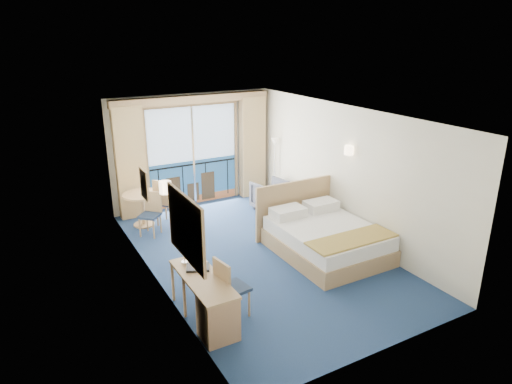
% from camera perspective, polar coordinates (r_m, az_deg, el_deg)
% --- Properties ---
extents(floor, '(6.50, 6.50, 0.00)m').
position_cam_1_polar(floor, '(8.84, 0.34, -7.77)').
color(floor, navy).
rests_on(floor, ground).
extents(room_walls, '(4.04, 6.54, 2.72)m').
position_cam_1_polar(room_walls, '(8.18, 0.37, 3.39)').
color(room_walls, '#F0E6D0').
rests_on(room_walls, ground).
extents(balcony_door, '(2.36, 0.03, 2.52)m').
position_cam_1_polar(balcony_door, '(11.16, -7.86, 4.16)').
color(balcony_door, navy).
rests_on(balcony_door, room_walls).
extents(curtain_left, '(0.65, 0.22, 2.55)m').
position_cam_1_polar(curtain_left, '(10.55, -15.40, 3.50)').
color(curtain_left, tan).
rests_on(curtain_left, room_walls).
extents(curtain_right, '(0.65, 0.22, 2.55)m').
position_cam_1_polar(curtain_right, '(11.64, -0.45, 5.63)').
color(curtain_right, tan).
rests_on(curtain_right, room_walls).
extents(pelmet, '(3.80, 0.25, 0.18)m').
position_cam_1_polar(pelmet, '(10.78, -7.94, 11.42)').
color(pelmet, '#A27C58').
rests_on(pelmet, room_walls).
extents(mirror, '(0.05, 1.25, 0.95)m').
position_cam_1_polar(mirror, '(6.19, -8.74, -4.43)').
color(mirror, '#A27C58').
rests_on(mirror, room_walls).
extents(wall_print, '(0.04, 0.42, 0.52)m').
position_cam_1_polar(wall_print, '(7.92, -13.79, 0.94)').
color(wall_print, '#A27C58').
rests_on(wall_print, room_walls).
extents(sconce_left, '(0.18, 0.18, 0.18)m').
position_cam_1_polar(sconce_left, '(6.89, -11.29, 0.57)').
color(sconce_left, beige).
rests_on(sconce_left, room_walls).
extents(sconce_right, '(0.18, 0.18, 0.18)m').
position_cam_1_polar(sconce_right, '(9.14, 11.54, 5.15)').
color(sconce_right, beige).
rests_on(sconce_right, room_walls).
extents(bed, '(1.85, 2.20, 1.16)m').
position_cam_1_polar(bed, '(8.86, 8.53, -5.58)').
color(bed, '#A27C58').
rests_on(bed, ground).
extents(nightstand, '(0.37, 0.35, 0.49)m').
position_cam_1_polar(nightstand, '(10.25, 6.87, -2.48)').
color(nightstand, tan).
rests_on(nightstand, ground).
extents(phone, '(0.22, 0.19, 0.08)m').
position_cam_1_polar(phone, '(10.14, 6.87, -1.01)').
color(phone, silver).
rests_on(phone, nightstand).
extents(armchair, '(0.90, 0.92, 0.72)m').
position_cam_1_polar(armchair, '(10.87, 1.96, -0.43)').
color(armchair, '#434652').
rests_on(armchair, ground).
extents(floor_lamp, '(0.22, 0.22, 1.58)m').
position_cam_1_polar(floor_lamp, '(11.34, 2.37, 4.84)').
color(floor_lamp, silver).
rests_on(floor_lamp, ground).
extents(desk, '(0.51, 1.48, 0.69)m').
position_cam_1_polar(desk, '(6.56, -5.19, -14.43)').
color(desk, '#A27C58').
rests_on(desk, ground).
extents(desk_chair, '(0.48, 0.47, 0.96)m').
position_cam_1_polar(desk_chair, '(6.79, -3.47, -11.54)').
color(desk_chair, '#1F2E49').
rests_on(desk_chair, ground).
extents(folder, '(0.41, 0.37, 0.03)m').
position_cam_1_polar(folder, '(6.94, -7.28, -9.34)').
color(folder, black).
rests_on(folder, desk).
extents(desk_lamp, '(0.11, 0.11, 0.41)m').
position_cam_1_polar(desk_lamp, '(6.97, -9.02, -6.61)').
color(desk_lamp, silver).
rests_on(desk_lamp, desk).
extents(round_table, '(0.82, 0.82, 0.74)m').
position_cam_1_polar(round_table, '(10.21, -14.04, -1.12)').
color(round_table, '#A27C58').
rests_on(round_table, ground).
extents(table_chair_a, '(0.65, 0.65, 1.06)m').
position_cam_1_polar(table_chair_a, '(10.08, -11.18, -0.94)').
color(table_chair_a, '#1F2E49').
rests_on(table_chair_a, ground).
extents(table_chair_b, '(0.56, 0.56, 0.91)m').
position_cam_1_polar(table_chair_b, '(9.76, -12.98, -2.30)').
color(table_chair_b, '#1F2E49').
rests_on(table_chair_b, ground).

